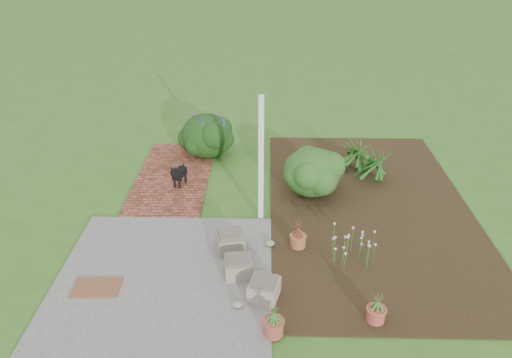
{
  "coord_description": "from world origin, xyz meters",
  "views": [
    {
      "loc": [
        0.4,
        -8.17,
        5.28
      ],
      "look_at": [
        0.2,
        0.4,
        0.7
      ],
      "focal_mm": 35.0,
      "sensor_mm": 36.0,
      "label": 1
    }
  ],
  "objects_px": {
    "black_dog": "(178,173)",
    "cream_ceramic_urn": "(211,137)",
    "evergreen_shrub": "(312,171)",
    "stone_trough_near": "(264,290)"
  },
  "relations": [
    {
      "from": "cream_ceramic_urn",
      "to": "evergreen_shrub",
      "type": "height_order",
      "value": "evergreen_shrub"
    },
    {
      "from": "black_dog",
      "to": "stone_trough_near",
      "type": "bearing_deg",
      "value": -42.86
    },
    {
      "from": "stone_trough_near",
      "to": "black_dog",
      "type": "bearing_deg",
      "value": 117.98
    },
    {
      "from": "stone_trough_near",
      "to": "evergreen_shrub",
      "type": "relative_size",
      "value": 0.36
    },
    {
      "from": "black_dog",
      "to": "evergreen_shrub",
      "type": "bearing_deg",
      "value": 15.03
    },
    {
      "from": "stone_trough_near",
      "to": "black_dog",
      "type": "xyz_separation_m",
      "value": [
        -1.87,
        3.53,
        0.15
      ]
    },
    {
      "from": "stone_trough_near",
      "to": "evergreen_shrub",
      "type": "height_order",
      "value": "evergreen_shrub"
    },
    {
      "from": "evergreen_shrub",
      "to": "cream_ceramic_urn",
      "type": "bearing_deg",
      "value": 134.71
    },
    {
      "from": "black_dog",
      "to": "cream_ceramic_urn",
      "type": "distance_m",
      "value": 2.24
    },
    {
      "from": "black_dog",
      "to": "cream_ceramic_urn",
      "type": "xyz_separation_m",
      "value": [
        0.48,
        2.18,
        -0.08
      ]
    }
  ]
}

